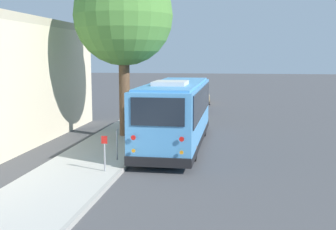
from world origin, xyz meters
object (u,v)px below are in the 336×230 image
(shuttle_bus, at_px, (176,111))
(sign_post_far, at_px, (117,145))
(sign_post_near, at_px, (105,153))
(parked_sedan_navy, at_px, (193,104))
(street_tree, at_px, (124,9))
(parked_sedan_tan, at_px, (200,96))

(shuttle_bus, bearing_deg, sign_post_far, 152.26)
(sign_post_near, relative_size, sign_post_far, 1.04)
(sign_post_far, bearing_deg, shuttle_bus, -28.32)
(parked_sedan_navy, height_order, sign_post_far, sign_post_far)
(shuttle_bus, relative_size, sign_post_near, 7.49)
(sign_post_near, bearing_deg, parked_sedan_navy, -5.02)
(street_tree, bearing_deg, sign_post_far, -169.38)
(parked_sedan_tan, bearing_deg, street_tree, 166.40)
(parked_sedan_tan, height_order, sign_post_near, sign_post_near)
(parked_sedan_navy, xyz_separation_m, street_tree, (-10.90, 2.58, 6.05))
(street_tree, bearing_deg, sign_post_near, -171.87)
(shuttle_bus, xyz_separation_m, parked_sedan_navy, (12.68, 0.35, -1.12))
(sign_post_near, bearing_deg, shuttle_bus, -20.14)
(parked_sedan_navy, distance_m, parked_sedan_tan, 6.01)
(shuttle_bus, bearing_deg, parked_sedan_tan, 1.36)
(parked_sedan_tan, bearing_deg, sign_post_near, 171.39)
(parked_sedan_navy, distance_m, street_tree, 12.72)
(street_tree, xyz_separation_m, sign_post_far, (-5.35, -1.00, -5.87))
(sign_post_near, bearing_deg, street_tree, 8.13)
(parked_sedan_navy, relative_size, street_tree, 0.44)
(street_tree, bearing_deg, shuttle_bus, -121.39)
(parked_sedan_navy, relative_size, sign_post_near, 3.22)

